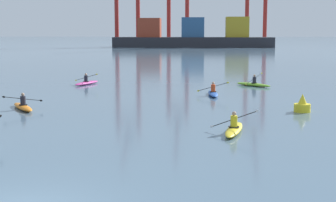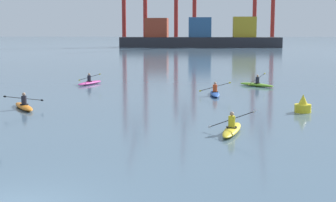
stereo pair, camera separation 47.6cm
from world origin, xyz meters
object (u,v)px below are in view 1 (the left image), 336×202
(channel_buoy, at_px, (302,106))
(kayak_blue, at_px, (213,93))
(kayak_yellow, at_px, (234,129))
(container_barge, at_px, (193,37))
(kayak_orange, at_px, (23,106))
(kayak_lime, at_px, (253,84))
(kayak_magenta, at_px, (87,82))

(channel_buoy, xyz_separation_m, kayak_blue, (-4.75, 6.82, -0.19))
(kayak_yellow, bearing_deg, channel_buoy, 55.38)
(container_barge, bearing_deg, kayak_orange, -93.81)
(channel_buoy, distance_m, kayak_blue, 8.31)
(kayak_orange, relative_size, kayak_blue, 0.92)
(container_barge, height_order, kayak_lime, container_barge)
(container_barge, xyz_separation_m, kayak_yellow, (4.12, -117.77, -2.70))
(channel_buoy, height_order, kayak_blue, channel_buoy)
(channel_buoy, bearing_deg, kayak_magenta, 138.92)
(kayak_yellow, distance_m, kayak_magenta, 22.04)
(container_barge, bearing_deg, kayak_yellow, -88.00)
(kayak_magenta, bearing_deg, channel_buoy, -41.08)
(kayak_yellow, xyz_separation_m, kayak_blue, (-0.67, 12.73, 0.00))
(channel_buoy, relative_size, kayak_lime, 0.35)
(kayak_yellow, bearing_deg, container_barge, 92.00)
(kayak_yellow, bearing_deg, kayak_orange, 153.54)
(container_barge, relative_size, kayak_orange, 13.95)
(channel_buoy, bearing_deg, container_barge, 94.19)
(kayak_yellow, relative_size, kayak_magenta, 1.01)
(kayak_magenta, bearing_deg, kayak_blue, -31.51)
(container_barge, xyz_separation_m, kayak_magenta, (-6.91, -98.69, -2.70))
(container_barge, height_order, kayak_yellow, container_barge)
(channel_buoy, xyz_separation_m, kayak_yellow, (-4.08, -5.91, -0.19))
(kayak_magenta, bearing_deg, kayak_lime, -1.15)
(kayak_orange, relative_size, kayak_lime, 1.11)
(kayak_yellow, height_order, kayak_lime, kayak_yellow)
(kayak_lime, relative_size, kayak_magenta, 0.84)
(channel_buoy, height_order, kayak_lime, kayak_lime)
(kayak_orange, bearing_deg, channel_buoy, 0.54)
(kayak_yellow, height_order, kayak_blue, kayak_yellow)
(kayak_blue, bearing_deg, kayak_lime, 60.96)
(container_barge, height_order, kayak_blue, container_barge)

